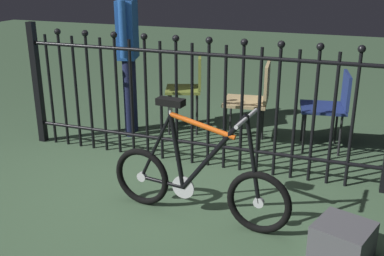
% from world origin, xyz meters
% --- Properties ---
extents(ground_plane, '(20.00, 20.00, 0.00)m').
position_xyz_m(ground_plane, '(0.00, 0.00, 0.00)').
color(ground_plane, '#405D40').
extents(iron_fence, '(3.49, 0.07, 1.26)m').
position_xyz_m(iron_fence, '(-0.08, 0.74, 0.64)').
color(iron_fence, black).
rests_on(iron_fence, ground).
extents(bicycle, '(1.41, 0.40, 0.90)m').
position_xyz_m(bicycle, '(0.38, -0.19, 0.30)').
color(bicycle, black).
rests_on(bicycle, ground).
extents(chair_tan, '(0.49, 0.49, 0.87)m').
position_xyz_m(chair_tan, '(0.43, 1.40, 0.53)').
color(chair_tan, black).
rests_on(chair_tan, ground).
extents(chair_navy, '(0.50, 0.50, 0.80)m').
position_xyz_m(chair_navy, '(1.18, 1.56, 0.49)').
color(chair_navy, black).
rests_on(chair_navy, ground).
extents(chair_olive, '(0.49, 0.49, 0.86)m').
position_xyz_m(chair_olive, '(-0.34, 1.59, 0.54)').
color(chair_olive, black).
rests_on(chair_olive, ground).
extents(person_visitor, '(0.25, 0.46, 1.69)m').
position_xyz_m(person_visitor, '(-0.92, 1.28, 1.02)').
color(person_visitor, '#191E3F').
rests_on(person_visitor, ground).
extents(display_crate, '(0.43, 0.43, 0.24)m').
position_xyz_m(display_crate, '(1.43, -0.33, 0.12)').
color(display_crate, '#4C4C51').
rests_on(display_crate, ground).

